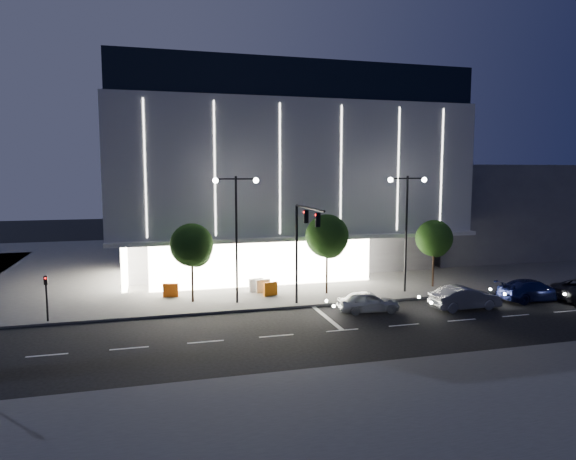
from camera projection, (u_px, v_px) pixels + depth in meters
The scene contains 19 objects.
ground at pixel (303, 326), 31.08m from camera, with size 160.00×160.00×0.00m, color black.
sidewalk_museum at pixel (283, 258), 55.40m from camera, with size 70.00×40.00×0.15m, color #474747.
sidewalk_near at pixel (505, 399), 20.85m from camera, with size 70.00×10.00×0.15m, color #474747.
museum at pixel (268, 172), 52.23m from camera, with size 30.00×25.80×18.00m.
annex_building at pixel (456, 209), 60.27m from camera, with size 16.00×20.00×10.00m, color #4C4C51.
traffic_mast at pixel (303, 236), 33.98m from camera, with size 0.33×5.89×7.07m.
street_lamp_west at pixel (236, 220), 35.40m from camera, with size 3.16×0.36×9.00m.
street_lamp_east at pixel (407, 216), 38.76m from camera, with size 3.16×0.36×9.00m.
ped_signal_far at pixel (46, 293), 31.31m from camera, with size 0.22×0.24×3.00m.
tree_left at pixel (192, 247), 35.83m from camera, with size 3.02×3.02×5.72m.
tree_mid at pixel (327, 238), 38.38m from camera, with size 3.25×3.25×6.15m.
tree_right at pixel (434, 240), 40.75m from camera, with size 2.91×2.91×5.51m.
car_lead at pixel (368, 302), 34.04m from camera, with size 1.66×4.12×1.40m, color #B6BABE.
car_second at pixel (465, 298), 34.75m from camera, with size 1.67×4.78×1.58m, color #A3A6AB.
car_third at pixel (532, 290), 37.14m from camera, with size 2.15×5.29×1.53m, color navy.
barrier_a at pixel (171, 290), 37.59m from camera, with size 1.10×0.25×1.00m, color #E7540C.
barrier_b at pixel (256, 285), 39.38m from camera, with size 1.10×0.25×1.00m, color silver.
barrier_c at pixel (270, 289), 38.00m from camera, with size 1.10×0.25×1.00m, color #D2620B.
barrier_d at pixel (263, 286), 39.05m from camera, with size 1.10×0.25×1.00m, color silver.
Camera 1 is at (-8.71, -28.98, 9.22)m, focal length 32.00 mm.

